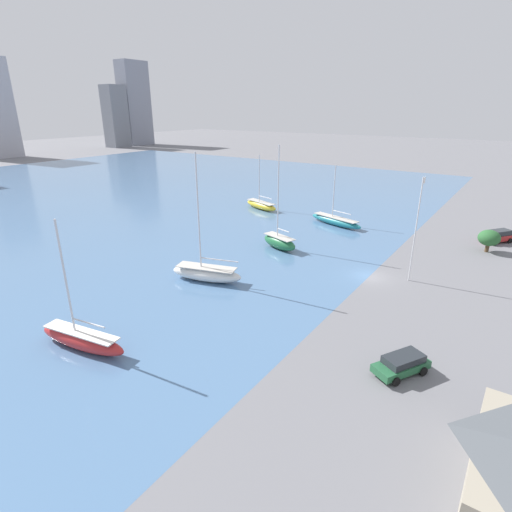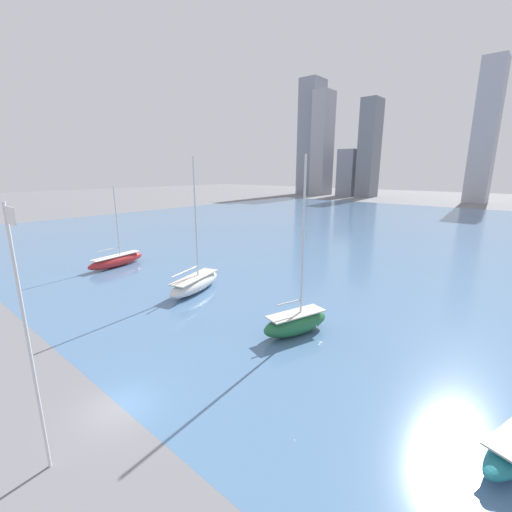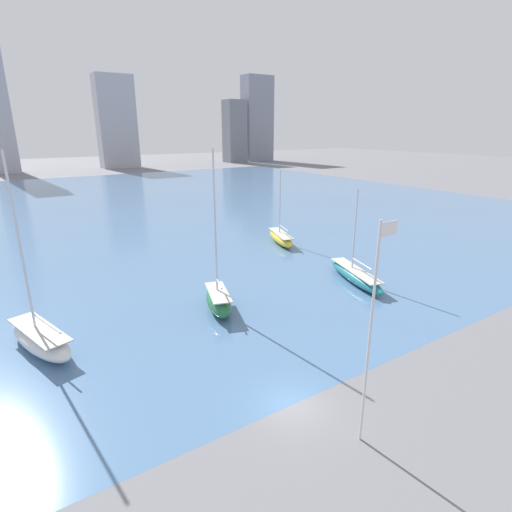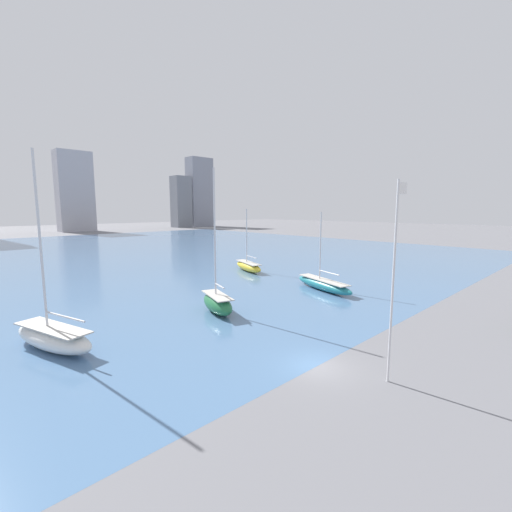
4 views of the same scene
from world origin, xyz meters
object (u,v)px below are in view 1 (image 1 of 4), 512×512
Objects in this scene: flag_pole at (416,227)px; sailboat_green at (279,241)px; sailboat_teal at (336,221)px; parked_wagon_green at (402,364)px; parked_suv_red at (498,236)px; sailboat_red at (82,339)px; sailboat_white at (206,273)px; sailboat_yellow at (261,205)px.

sailboat_green reaches higher than flag_pole.
parked_wagon_green is (-36.11, -21.40, 0.07)m from sailboat_teal.
parked_suv_red is at bearing -33.25° from sailboat_green.
sailboat_teal is (48.12, -2.28, -0.13)m from sailboat_red.
sailboat_white is at bearing -167.13° from sailboat_green.
flag_pole is 1.08× the size of sailboat_red.
sailboat_teal is 2.27× the size of parked_wagon_green.
sailboat_yellow reaches higher than parked_suv_red.
sailboat_red is at bearing 147.78° from flag_pole.
sailboat_yellow is (33.53, 14.42, -0.14)m from sailboat_white.
sailboat_teal is at bearing 44.67° from flag_pole.
sailboat_green is at bearing -121.85° from sailboat_yellow.
sailboat_teal is at bearing 11.50° from sailboat_green.
sailboat_yellow is (50.50, 15.07, -0.07)m from sailboat_red.
sailboat_white reaches higher than sailboat_yellow.
sailboat_green is (14.84, -1.21, 0.10)m from sailboat_white.
sailboat_white is 3.08× the size of parked_wagon_green.
parked_suv_red is (36.28, -27.47, 0.06)m from sailboat_white.
flag_pole is 25.02m from sailboat_white.
sailboat_yellow is at bearing 57.45° from sailboat_green.
sailboat_red is 2.35× the size of parked_wagon_green.
sailboat_white is 1.02× the size of sailboat_green.
sailboat_green is at bearing -11.16° from parked_wagon_green.
flag_pole is 24.31m from parked_suv_red.
parked_wagon_green is at bearing -116.57° from sailboat_yellow.
sailboat_white is at bearing -168.31° from sailboat_teal.
sailboat_yellow is at bearing 99.26° from sailboat_teal.
sailboat_green is (-16.30, 1.72, 0.31)m from sailboat_teal.
sailboat_yellow reaches higher than parked_wagon_green.
sailboat_white is 1.40× the size of sailboat_yellow.
sailboat_red is 59.62m from parked_suv_red.
sailboat_green is at bearing -21.18° from sailboat_white.
parked_wagon_green is (-19.81, -23.12, -0.23)m from sailboat_green.
flag_pole is at bearing 107.89° from parked_suv_red.
sailboat_teal is (31.15, -2.93, -0.21)m from sailboat_white.
flag_pole is at bearing -71.95° from sailboat_white.
flag_pole is at bearing -101.52° from sailboat_yellow.
sailboat_teal is (17.33, 17.13, -5.92)m from flag_pole.
sailboat_red is 31.82m from sailboat_green.
sailboat_green is at bearing 75.37° from parked_suv_red.
sailboat_yellow is at bearing 6.76° from sailboat_white.
flag_pole is 2.50× the size of parked_suv_red.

